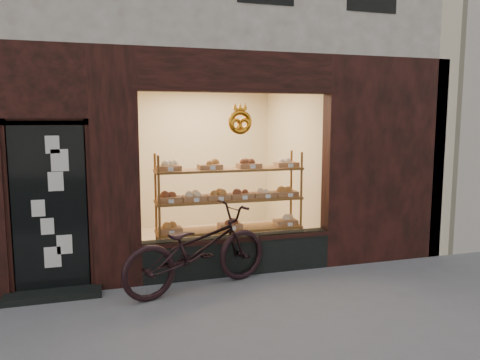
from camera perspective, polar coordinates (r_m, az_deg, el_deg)
name	(u,v)px	position (r m, az deg, el deg)	size (l,w,h in m)	color
ground	(256,346)	(4.83, 2.00, -19.61)	(90.00, 90.00, 0.00)	#565656
display_shelf	(230,208)	(6.99, -1.25, -3.38)	(2.20, 0.45, 1.70)	#5E2A12
bicycle	(197,249)	(6.09, -5.21, -8.33)	(0.72, 2.06, 1.08)	black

